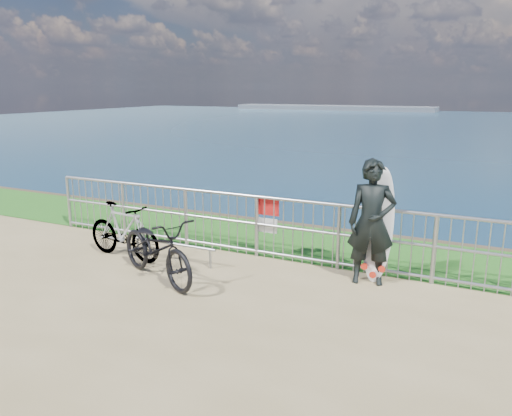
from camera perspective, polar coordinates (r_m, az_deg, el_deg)
The scene contains 8 objects.
grass_strip at distance 9.82m, azimuth 5.51°, elevation -3.94°, with size 120.00×120.00×0.00m, color #1C5818.
seascape at distance 160.75m, azimuth 8.80°, elevation 11.03°, with size 260.00×260.00×5.00m.
railing at distance 8.67m, azimuth 3.17°, elevation -2.36°, with size 10.06×0.10×1.13m.
surfer at distance 7.77m, azimuth 13.07°, elevation -1.61°, with size 0.71×0.46×1.94m, color black.
surfboard at distance 7.97m, azimuth 13.76°, elevation -2.34°, with size 0.48×0.43×1.79m.
bicycle_near at distance 7.95m, azimuth -11.27°, elevation -4.54°, with size 0.69×1.99×1.04m, color black.
bicycle_far at distance 9.09m, azimuth -14.89°, elevation -2.56°, with size 0.47×1.67×1.00m, color black.
bike_rack at distance 8.78m, azimuth -9.52°, elevation -4.26°, with size 1.71×0.05×0.36m.
Camera 1 is at (3.18, -6.10, 2.97)m, focal length 35.00 mm.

